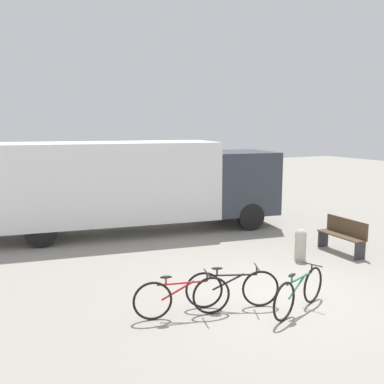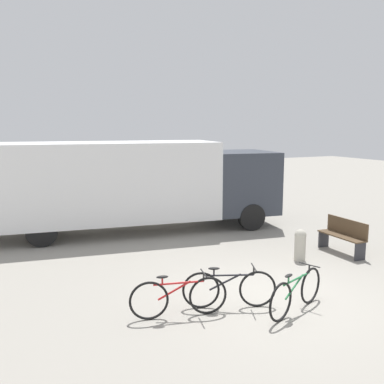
# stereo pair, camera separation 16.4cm
# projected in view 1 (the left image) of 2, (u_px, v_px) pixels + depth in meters

# --- Properties ---
(ground_plane) EXTENTS (60.00, 60.00, 0.00)m
(ground_plane) POSITION_uv_depth(u_px,v_px,m) (275.00, 297.00, 8.71)
(ground_plane) COLOR gray
(delivery_truck) EXTENTS (9.60, 3.65, 2.92)m
(delivery_truck) POSITION_uv_depth(u_px,v_px,m) (134.00, 182.00, 13.87)
(delivery_truck) COLOR white
(delivery_truck) RESTS_ON ground
(park_bench) EXTENTS (0.43, 1.47, 0.94)m
(park_bench) POSITION_uv_depth(u_px,v_px,m) (343.00, 234.00, 11.67)
(park_bench) COLOR brown
(park_bench) RESTS_ON ground
(bicycle_near) EXTENTS (1.77, 0.54, 0.81)m
(bicycle_near) POSITION_uv_depth(u_px,v_px,m) (182.00, 297.00, 7.73)
(bicycle_near) COLOR black
(bicycle_near) RESTS_ON ground
(bicycle_middle) EXTENTS (1.69, 0.74, 0.81)m
(bicycle_middle) POSITION_uv_depth(u_px,v_px,m) (232.00, 288.00, 8.15)
(bicycle_middle) COLOR black
(bicycle_middle) RESTS_ON ground
(bicycle_far) EXTENTS (1.70, 0.72, 0.81)m
(bicycle_far) POSITION_uv_depth(u_px,v_px,m) (299.00, 292.00, 7.98)
(bicycle_far) COLOR black
(bicycle_far) RESTS_ON ground
(bollard_near_bench) EXTENTS (0.30, 0.30, 0.82)m
(bollard_near_bench) POSITION_uv_depth(u_px,v_px,m) (301.00, 243.00, 11.03)
(bollard_near_bench) COLOR #B2AD9E
(bollard_near_bench) RESTS_ON ground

